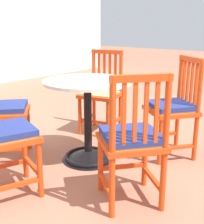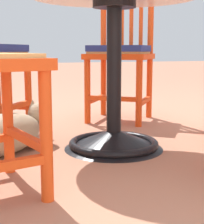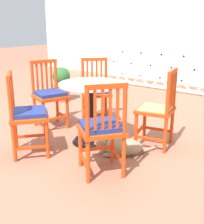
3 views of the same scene
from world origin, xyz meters
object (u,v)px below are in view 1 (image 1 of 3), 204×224
orange_chair_at_corner (102,94)px  cafe_table (88,130)px  orange_chair_tucked_in (3,111)px  tabby_cat (127,137)px  orange_chair_by_planter (132,141)px  orange_chair_facing_out (3,135)px  orange_chair_near_fence (173,109)px

orange_chair_at_corner → cafe_table: bearing=-149.5°
orange_chair_tucked_in → tabby_cat: 1.22m
orange_chair_by_planter → orange_chair_facing_out: bearing=122.6°
orange_chair_tucked_in → orange_chair_at_corner: bearing=-11.5°
cafe_table → orange_chair_by_planter: size_ratio=0.83×
orange_chair_at_corner → tabby_cat: orange_chair_at_corner is taller
cafe_table → orange_chair_at_corner: orange_chair_at_corner is taller
tabby_cat → orange_chair_at_corner: bearing=69.0°
orange_chair_tucked_in → orange_chair_by_planter: (0.11, -1.30, 0.00)m
orange_chair_tucked_in → orange_chair_near_fence: 1.53m
cafe_table → orange_chair_by_planter: 0.78m
orange_chair_by_planter → orange_chair_near_fence: 0.91m
orange_chair_by_planter → orange_chair_near_fence: bearing=10.0°
orange_chair_tucked_in → orange_chair_facing_out: 0.66m
cafe_table → orange_chair_tucked_in: orange_chair_tucked_in is taller
tabby_cat → orange_chair_by_planter: bearing=-143.9°
cafe_table → orange_chair_near_fence: orange_chair_near_fence is taller
orange_chair_facing_out → orange_chair_by_planter: bearing=-57.4°
cafe_table → orange_chair_near_fence: size_ratio=0.83×
cafe_table → orange_chair_at_corner: (0.67, 0.39, 0.15)m
orange_chair_tucked_in → orange_chair_near_fence: same height
orange_chair_near_fence → orange_chair_by_planter: bearing=-170.0°
orange_chair_by_planter → tabby_cat: (0.81, 0.59, -0.35)m
cafe_table → tabby_cat: cafe_table is taller
orange_chair_at_corner → orange_chair_facing_out: size_ratio=1.00×
orange_chair_at_corner → orange_chair_tucked_in: bearing=168.5°
orange_chair_facing_out → orange_chair_at_corner: bearing=12.5°
cafe_table → orange_chair_facing_out: orange_chair_facing_out is taller
orange_chair_tucked_in → orange_chair_by_planter: size_ratio=1.00×
cafe_table → orange_chair_at_corner: 0.79m
orange_chair_facing_out → tabby_cat: size_ratio=1.51×
orange_chair_at_corner → orange_chair_by_planter: same height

